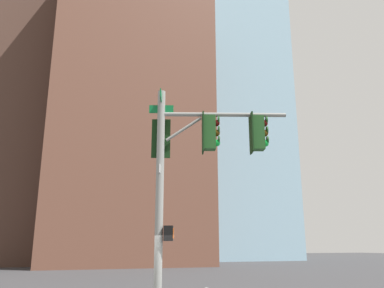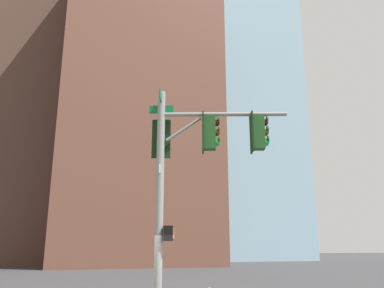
% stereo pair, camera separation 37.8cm
% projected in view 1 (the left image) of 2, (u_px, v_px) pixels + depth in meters
% --- Properties ---
extents(signal_pole_assembly, '(3.82, 1.85, 6.66)m').
position_uv_depth(signal_pole_assembly, '(191.00, 160.00, 11.16)').
color(signal_pole_assembly, gray).
rests_on(signal_pole_assembly, ground_plane).
extents(building_brick_nearside, '(19.15, 17.80, 36.12)m').
position_uv_depth(building_brick_nearside, '(124.00, 123.00, 52.06)').
color(building_brick_nearside, brown).
rests_on(building_brick_nearside, ground_plane).
extents(building_brick_midblock, '(16.70, 16.96, 49.01)m').
position_uv_depth(building_brick_midblock, '(41.00, 100.00, 61.81)').
color(building_brick_midblock, '#4C3328').
rests_on(building_brick_midblock, ground_plane).
extents(building_glass_tower, '(25.34, 24.28, 55.87)m').
position_uv_depth(building_glass_tower, '(202.00, 107.00, 74.67)').
color(building_glass_tower, '#8CB2C6').
rests_on(building_glass_tower, ground_plane).
extents(building_brick_farside, '(21.61, 19.89, 54.96)m').
position_uv_depth(building_brick_farside, '(17.00, 67.00, 56.89)').
color(building_brick_farside, '#4C3328').
rests_on(building_brick_farside, ground_plane).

